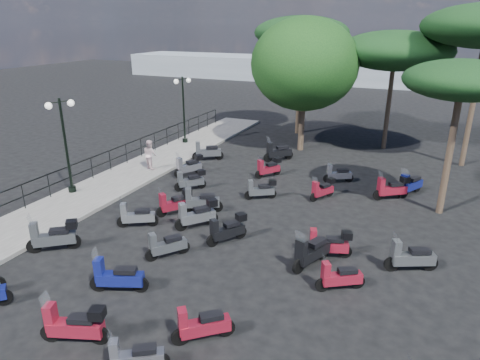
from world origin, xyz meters
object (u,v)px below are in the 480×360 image
at_px(scooter_26, 410,257).
at_px(scooter_28, 392,189).
at_px(scooter_29, 410,185).
at_px(pine_2, 302,33).
at_px(scooter_13, 166,246).
at_px(pine_3, 462,81).
at_px(scooter_3, 175,203).
at_px(pine_0, 395,51).
at_px(scooter_21, 311,252).
at_px(broadleaf_tree, 305,64).
at_px(scooter_15, 227,230).
at_px(scooter_10, 191,181).
at_px(scooter_27, 329,244).
at_px(scooter_6, 74,325).
at_px(scooter_4, 189,166).
at_px(scooter_11, 278,152).
at_px(scooter_19, 135,358).
at_px(pedestrian_far, 150,154).
at_px(scooter_2, 54,237).
at_px(lamp_post_2, 184,106).
at_px(scooter_8, 136,216).
at_px(scooter_17, 269,168).
at_px(scooter_14, 197,215).
at_px(scooter_20, 339,277).
at_px(scooter_12, 202,326).
at_px(scooter_9, 201,201).
at_px(scooter_16, 261,190).
at_px(scooter_7, 117,277).
at_px(scooter_23, 338,174).
at_px(lamp_post_1, 65,140).
at_px(scooter_22, 323,190).

relative_size(scooter_26, scooter_28, 1.10).
height_order(scooter_29, pine_2, pine_2).
distance_m(scooter_13, pine_3, 12.64).
xyz_separation_m(scooter_3, pine_0, (6.84, 13.94, 5.51)).
distance_m(scooter_21, broadleaf_tree, 14.60).
bearing_deg(scooter_15, pine_3, -105.98).
xyz_separation_m(scooter_10, scooter_27, (7.47, -3.54, 0.03)).
relative_size(scooter_10, scooter_28, 0.84).
bearing_deg(scooter_6, scooter_4, -2.33).
xyz_separation_m(scooter_11, scooter_19, (2.31, -16.48, -0.10)).
bearing_deg(scooter_4, pedestrian_far, 35.83).
xyz_separation_m(pedestrian_far, scooter_2, (1.93, -8.55, -0.39)).
xyz_separation_m(lamp_post_2, scooter_8, (4.52, -11.24, -2.12)).
distance_m(scooter_17, scooter_21, 8.76).
xyz_separation_m(scooter_10, scooter_14, (2.26, -3.38, 0.07)).
bearing_deg(scooter_20, broadleaf_tree, -11.97).
distance_m(scooter_12, scooter_27, 5.72).
height_order(scooter_9, scooter_16, scooter_9).
bearing_deg(scooter_15, scooter_7, 101.54).
height_order(scooter_11, pine_2, pine_2).
relative_size(scooter_6, scooter_23, 1.21).
xyz_separation_m(scooter_28, scooter_29, (0.73, 0.90, -0.02)).
bearing_deg(scooter_12, scooter_10, -8.76).
bearing_deg(pine_2, scooter_16, -80.50).
relative_size(lamp_post_1, scooter_8, 3.02).
distance_m(scooter_8, scooter_11, 10.57).
bearing_deg(scooter_14, scooter_23, -79.02).
relative_size(scooter_14, scooter_23, 1.06).
height_order(scooter_11, pine_3, pine_3).
height_order(lamp_post_2, scooter_15, lamp_post_2).
relative_size(scooter_11, scooter_21, 0.85).
bearing_deg(scooter_6, scooter_9, -13.10).
relative_size(scooter_11, scooter_14, 1.01).
distance_m(lamp_post_1, scooter_22, 11.82).
distance_m(lamp_post_2, scooter_14, 12.47).
relative_size(pedestrian_far, scooter_22, 1.17).
height_order(broadleaf_tree, pine_3, broadleaf_tree).
bearing_deg(scooter_21, scooter_14, 11.19).
bearing_deg(scooter_12, scooter_14, -10.08).
height_order(scooter_8, scooter_12, scooter_12).
height_order(scooter_2, scooter_4, scooter_2).
relative_size(scooter_6, scooter_11, 1.14).
bearing_deg(scooter_20, scooter_9, 30.75).
height_order(lamp_post_2, pedestrian_far, lamp_post_2).
relative_size(scooter_16, pine_2, 0.16).
distance_m(pedestrian_far, broadleaf_tree, 10.49).
height_order(scooter_3, scooter_28, scooter_28).
bearing_deg(scooter_6, scooter_7, -7.89).
height_order(scooter_6, pine_3, pine_3).
bearing_deg(scooter_23, scooter_29, -123.27).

